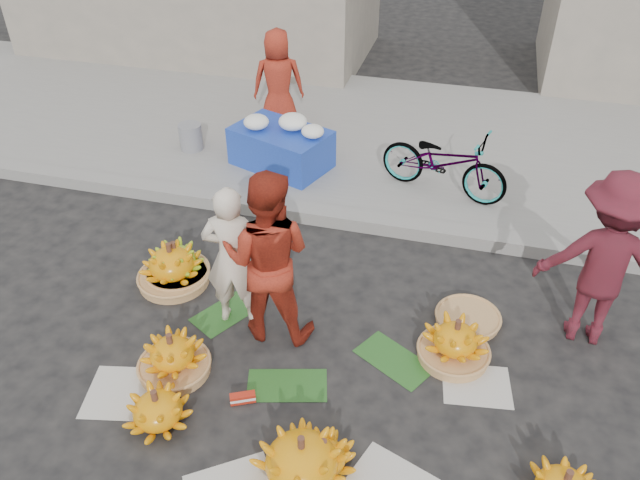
% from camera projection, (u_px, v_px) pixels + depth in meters
% --- Properties ---
extents(ground, '(80.00, 80.00, 0.00)m').
position_uv_depth(ground, '(306.00, 370.00, 5.23)').
color(ground, black).
rests_on(ground, ground).
extents(curb, '(40.00, 0.25, 0.15)m').
position_uv_depth(curb, '(360.00, 221.00, 6.91)').
color(curb, gray).
rests_on(curb, ground).
extents(sidewalk, '(40.00, 4.00, 0.12)m').
position_uv_depth(sidewalk, '(391.00, 139.00, 8.56)').
color(sidewalk, gray).
rests_on(sidewalk, ground).
extents(newspaper_scatter, '(3.20, 1.80, 0.00)m').
position_uv_depth(newspaper_scatter, '(276.00, 449.00, 4.61)').
color(newspaper_scatter, beige).
rests_on(newspaper_scatter, ground).
extents(banana_leaves, '(2.00, 1.00, 0.00)m').
position_uv_depth(banana_leaves, '(301.00, 351.00, 5.41)').
color(banana_leaves, '#1D4F1A').
rests_on(banana_leaves, ground).
extents(banana_bunch_0, '(0.60, 0.60, 0.42)m').
position_uv_depth(banana_bunch_0, '(173.00, 356.00, 5.12)').
color(banana_bunch_0, '#B17D4A').
rests_on(banana_bunch_0, ground).
extents(banana_bunch_1, '(0.68, 0.68, 0.34)m').
position_uv_depth(banana_bunch_1, '(157.00, 408.00, 4.73)').
color(banana_bunch_1, '#F9A20C').
rests_on(banana_bunch_1, ground).
extents(banana_bunch_2, '(0.80, 0.80, 0.44)m').
position_uv_depth(banana_bunch_2, '(302.00, 459.00, 4.31)').
color(banana_bunch_2, '#F9A20C').
rests_on(banana_bunch_2, ground).
extents(banana_bunch_3, '(0.57, 0.57, 0.29)m').
position_uv_depth(banana_bunch_3, '(323.00, 456.00, 4.42)').
color(banana_bunch_3, '#F9A20C').
rests_on(banana_bunch_3, ground).
extents(banana_bunch_5, '(0.68, 0.68, 0.42)m').
position_uv_depth(banana_bunch_5, '(455.00, 342.00, 5.25)').
color(banana_bunch_5, '#B17D4A').
rests_on(banana_bunch_5, ground).
extents(banana_bunch_6, '(0.72, 0.72, 0.47)m').
position_uv_depth(banana_bunch_6, '(172.00, 266.00, 6.05)').
color(banana_bunch_6, '#B17D4A').
rests_on(banana_bunch_6, ground).
extents(banana_bunch_7, '(0.64, 0.64, 0.43)m').
position_uv_depth(banana_bunch_7, '(176.00, 263.00, 6.12)').
color(banana_bunch_7, '#B17D4A').
rests_on(banana_bunch_7, ground).
extents(basket_spare, '(0.73, 0.73, 0.07)m').
position_uv_depth(basket_spare, '(468.00, 319.00, 5.69)').
color(basket_spare, '#B17D4A').
rests_on(basket_spare, ground).
extents(incense_stack, '(0.21, 0.15, 0.08)m').
position_uv_depth(incense_stack, '(243.00, 398.00, 4.93)').
color(incense_stack, red).
rests_on(incense_stack, ground).
extents(vendor_cream, '(0.55, 0.41, 1.39)m').
position_uv_depth(vendor_cream, '(232.00, 258.00, 5.34)').
color(vendor_cream, silver).
rests_on(vendor_cream, ground).
extents(vendor_red, '(0.83, 0.67, 1.61)m').
position_uv_depth(vendor_red, '(268.00, 258.00, 5.17)').
color(vendor_red, '#B2311B').
rests_on(vendor_red, ground).
extents(man_striped, '(1.08, 0.66, 1.63)m').
position_uv_depth(man_striped, '(605.00, 261.00, 5.11)').
color(man_striped, maroon).
rests_on(man_striped, ground).
extents(flower_table, '(1.33, 1.08, 0.67)m').
position_uv_depth(flower_table, '(282.00, 145.00, 7.68)').
color(flower_table, '#1A38AA').
rests_on(flower_table, sidewalk).
extents(grey_bucket, '(0.30, 0.30, 0.34)m').
position_uv_depth(grey_bucket, '(191.00, 137.00, 8.10)').
color(grey_bucket, gray).
rests_on(grey_bucket, sidewalk).
extents(flower_vendor, '(0.79, 0.64, 1.39)m').
position_uv_depth(flower_vendor, '(278.00, 82.00, 8.23)').
color(flower_vendor, '#B2311B').
rests_on(flower_vendor, sidewalk).
extents(bicycle, '(0.91, 1.59, 0.79)m').
position_uv_depth(bicycle, '(444.00, 162.00, 7.09)').
color(bicycle, gray).
rests_on(bicycle, sidewalk).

